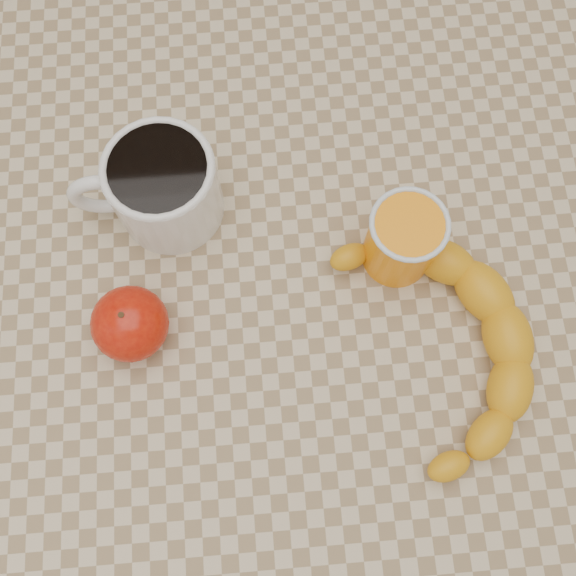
{
  "coord_description": "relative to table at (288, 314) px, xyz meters",
  "views": [
    {
      "loc": [
        -0.01,
        -0.18,
        1.39
      ],
      "look_at": [
        0.0,
        0.0,
        0.77
      ],
      "focal_mm": 40.0,
      "sensor_mm": 36.0,
      "label": 1
    }
  ],
  "objects": [
    {
      "name": "table",
      "position": [
        0.0,
        0.0,
        0.0
      ],
      "size": [
        0.8,
        0.8,
        0.75
      ],
      "color": "#C5AF8B",
      "rests_on": "ground"
    },
    {
      "name": "ground",
      "position": [
        0.0,
        0.0,
        -0.66
      ],
      "size": [
        3.0,
        3.0,
        0.0
      ],
      "primitive_type": "plane",
      "color": "tan",
      "rests_on": "ground"
    },
    {
      "name": "banana",
      "position": [
        0.15,
        -0.07,
        0.11
      ],
      "size": [
        0.29,
        0.36,
        0.05
      ],
      "primitive_type": null,
      "rotation": [
        0.0,
        0.0,
        0.14
      ],
      "color": "orange",
      "rests_on": "table"
    },
    {
      "name": "coffee_mug",
      "position": [
        -0.12,
        0.11,
        0.14
      ],
      "size": [
        0.15,
        0.11,
        0.09
      ],
      "color": "white",
      "rests_on": "table"
    },
    {
      "name": "orange_juice_glass",
      "position": [
        0.12,
        0.03,
        0.13
      ],
      "size": [
        0.08,
        0.08,
        0.09
      ],
      "color": "orange",
      "rests_on": "table"
    },
    {
      "name": "apple",
      "position": [
        -0.16,
        -0.03,
        0.12
      ],
      "size": [
        0.1,
        0.1,
        0.07
      ],
      "color": "#A20E05",
      "rests_on": "table"
    }
  ]
}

